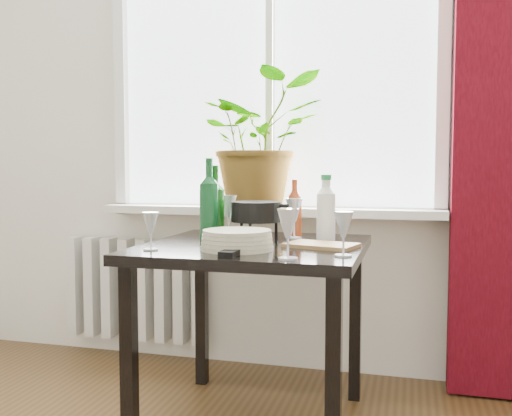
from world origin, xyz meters
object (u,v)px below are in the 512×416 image
(wineglass_back_center, at_px, (294,218))
(table, at_px, (255,267))
(wine_bottle_left, at_px, (209,198))
(wineglass_front_right, at_px, (288,233))
(radiator, at_px, (136,289))
(fondue_pot, at_px, (256,221))
(plate_stack, at_px, (237,240))
(cutting_board, at_px, (321,245))
(wine_bottle_right, at_px, (216,202))
(wineglass_back_left, at_px, (228,215))
(potted_plant, at_px, (260,141))
(tv_remote, at_px, (235,251))
(cleaning_bottle, at_px, (326,207))
(wineglass_front_left, at_px, (151,231))
(bottle_amber, at_px, (295,207))
(wineglass_far_right, at_px, (343,233))

(wineglass_back_center, bearing_deg, table, -119.85)
(wine_bottle_left, distance_m, wineglass_front_right, 0.60)
(radiator, bearing_deg, fondue_pot, -32.30)
(table, distance_m, plate_stack, 0.22)
(fondue_pot, height_order, cutting_board, fondue_pot)
(wine_bottle_right, distance_m, wineglass_back_left, 0.17)
(fondue_pot, bearing_deg, cutting_board, -14.39)
(potted_plant, xyz_separation_m, cutting_board, (0.41, -0.62, -0.43))
(wineglass_back_left, xyz_separation_m, tv_remote, (0.20, -0.53, -0.08))
(cleaning_bottle, distance_m, cutting_board, 0.25)
(wineglass_front_left, relative_size, plate_stack, 0.53)
(bottle_amber, xyz_separation_m, wineglass_front_left, (-0.42, -0.56, -0.06))
(bottle_amber, xyz_separation_m, wineglass_back_center, (0.01, -0.08, -0.04))
(wine_bottle_left, height_order, bottle_amber, wine_bottle_left)
(fondue_pot, bearing_deg, plate_stack, -78.37)
(table, xyz_separation_m, wine_bottle_left, (-0.21, 0.06, 0.27))
(wine_bottle_right, distance_m, bottle_amber, 0.36)
(wineglass_far_right, distance_m, tv_remote, 0.38)
(potted_plant, distance_m, wineglass_front_right, 1.06)
(radiator, height_order, cleaning_bottle, cleaning_bottle)
(radiator, distance_m, cutting_board, 1.35)
(wineglass_back_left, xyz_separation_m, cutting_board, (0.46, -0.27, -0.08))
(wineglass_front_right, bearing_deg, wine_bottle_right, 132.71)
(fondue_pot, bearing_deg, wineglass_back_center, 43.94)
(potted_plant, distance_m, wine_bottle_right, 0.58)
(plate_stack, bearing_deg, wineglass_front_right, -36.31)
(radiator, height_order, table, table)
(wine_bottle_left, relative_size, wineglass_front_right, 2.03)
(wineglass_back_left, distance_m, wineglass_front_left, 0.53)
(wineglass_front_right, bearing_deg, wineglass_back_left, 123.98)
(cutting_board, bearing_deg, wineglass_far_right, -63.06)
(wine_bottle_left, bearing_deg, bottle_amber, 34.68)
(wineglass_front_right, xyz_separation_m, cutting_board, (0.06, 0.32, -0.08))
(wineglass_far_right, xyz_separation_m, tv_remote, (-0.37, -0.05, -0.07))
(potted_plant, distance_m, cutting_board, 0.86)
(wineglass_front_left, xyz_separation_m, fondue_pot, (0.29, 0.38, 0.01))
(fondue_pot, bearing_deg, potted_plant, 113.37)
(potted_plant, xyz_separation_m, wine_bottle_left, (-0.07, -0.53, -0.26))
(cleaning_bottle, bearing_deg, potted_plant, 133.90)
(wineglass_back_center, bearing_deg, wine_bottle_right, -160.01)
(radiator, relative_size, wine_bottle_right, 2.56)
(table, height_order, cutting_board, cutting_board)
(wine_bottle_left, relative_size, bottle_amber, 1.37)
(wine_bottle_right, height_order, wineglass_far_right, wine_bottle_right)
(wine_bottle_right, distance_m, wineglass_front_right, 0.60)
(bottle_amber, bearing_deg, wineglass_front_right, -80.53)
(wineglass_back_center, bearing_deg, tv_remote, -102.80)
(bottle_amber, distance_m, wineglass_far_right, 0.59)
(table, distance_m, wine_bottle_right, 0.33)
(cleaning_bottle, bearing_deg, bottle_amber, 146.68)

